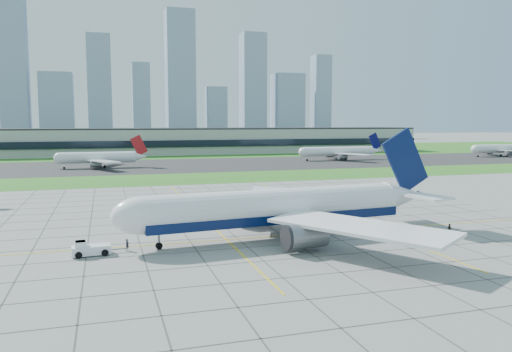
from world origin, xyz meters
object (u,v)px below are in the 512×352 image
at_px(airliner, 279,208).
at_px(distant_jet_2, 339,151).
at_px(crew_near, 127,245).
at_px(distant_jet_1, 99,158).
at_px(pushback_tug, 89,249).
at_px(crew_far, 450,229).
at_px(distant_jet_3, 501,149).

xyz_separation_m(airliner, distant_jet_2, (87.67, 154.72, -0.57)).
xyz_separation_m(crew_near, distant_jet_2, (112.63, 156.23, 3.57)).
height_order(distant_jet_1, distant_jet_2, same).
relative_size(pushback_tug, crew_near, 4.38).
bearing_deg(distant_jet_2, crew_far, -109.87).
relative_size(airliner, pushback_tug, 7.34).
distance_m(airliner, distant_jet_1, 146.75).
xyz_separation_m(airliner, pushback_tug, (-30.44, -2.56, -4.06)).
height_order(crew_far, distant_jet_2, distant_jet_2).
bearing_deg(distant_jet_2, distant_jet_1, -174.63).
distance_m(pushback_tug, distant_jet_1, 146.25).
xyz_separation_m(pushback_tug, crew_far, (60.10, -3.27, -0.11)).
bearing_deg(distant_jet_3, crew_far, -135.01).
distance_m(airliner, distant_jet_2, 177.83).
height_order(pushback_tug, distant_jet_1, distant_jet_1).
bearing_deg(crew_far, pushback_tug, -150.41).
bearing_deg(crew_near, pushback_tug, 142.55).
bearing_deg(airliner, distant_jet_1, 96.41).
height_order(crew_far, distant_jet_3, distant_jet_3).
relative_size(crew_near, distant_jet_3, 0.04).
bearing_deg(airliner, distant_jet_3, 33.68).
bearing_deg(distant_jet_3, distant_jet_2, 178.84).
bearing_deg(pushback_tug, crew_far, -8.48).
relative_size(crew_near, distant_jet_1, 0.04).
distance_m(crew_near, distant_jet_3, 263.14).
bearing_deg(pushback_tug, crew_near, 5.37).
relative_size(crew_near, crew_far, 1.05).
height_order(pushback_tug, distant_jet_3, distant_jet_3).
bearing_deg(distant_jet_3, distant_jet_1, -177.63).
bearing_deg(distant_jet_2, airliner, -119.54).
height_order(distant_jet_1, distant_jet_3, same).
xyz_separation_m(crew_far, distant_jet_2, (58.01, 160.55, 3.61)).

